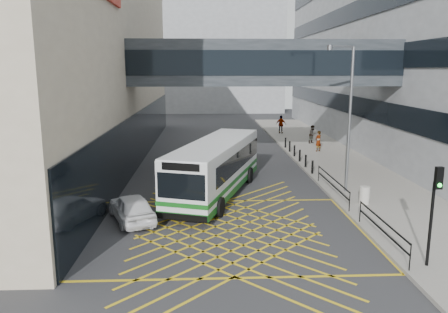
{
  "coord_description": "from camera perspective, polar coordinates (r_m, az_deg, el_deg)",
  "views": [
    {
      "loc": [
        -0.99,
        -18.45,
        7.12
      ],
      "look_at": [
        0.0,
        4.0,
        2.6
      ],
      "focal_mm": 35.0,
      "sensor_mm": 36.0,
      "label": 1
    }
  ],
  "objects": [
    {
      "name": "box_junction",
      "position": [
        19.8,
        0.52,
        -9.69
      ],
      "size": [
        12.0,
        9.0,
        0.01
      ],
      "color": "gold",
      "rests_on": "ground"
    },
    {
      "name": "traffic_light",
      "position": [
        16.94,
        25.8,
        -5.41
      ],
      "size": [
        0.27,
        0.43,
        3.69
      ],
      "rotation": [
        0.0,
        0.0,
        0.07
      ],
      "color": "black",
      "rests_on": "pavement"
    },
    {
      "name": "street_lamp",
      "position": [
        25.35,
        15.83,
        5.76
      ],
      "size": [
        1.79,
        0.94,
        8.2
      ],
      "rotation": [
        0.0,
        0.0,
        0.41
      ],
      "color": "slate",
      "rests_on": "pavement"
    },
    {
      "name": "building_far",
      "position": [
        78.48,
        -3.34,
        12.73
      ],
      "size": [
        28.0,
        16.0,
        18.0
      ],
      "primitive_type": "cube",
      "color": "gray",
      "rests_on": "ground"
    },
    {
      "name": "pedestrian_b",
      "position": [
        42.3,
        11.5,
        2.85
      ],
      "size": [
        0.96,
        0.91,
        1.72
      ],
      "primitive_type": "imported",
      "rotation": [
        0.0,
        0.0,
        0.67
      ],
      "color": "gray",
      "rests_on": "pavement"
    },
    {
      "name": "litter_bin",
      "position": [
        24.15,
        17.87,
        -4.81
      ],
      "size": [
        0.53,
        0.53,
        0.92
      ],
      "primitive_type": "cylinder",
      "color": "#ADA89E",
      "rests_on": "pavement"
    },
    {
      "name": "ground",
      "position": [
        19.8,
        0.52,
        -9.7
      ],
      "size": [
        120.0,
        120.0,
        0.0
      ],
      "primitive_type": "plane",
      "color": "#333335"
    },
    {
      "name": "skybridge",
      "position": [
        30.72,
        5.05,
        12.04
      ],
      "size": [
        20.0,
        4.1,
        3.0
      ],
      "color": "#2D3237",
      "rests_on": "ground"
    },
    {
      "name": "bollards",
      "position": [
        34.84,
        9.52,
        0.44
      ],
      "size": [
        0.14,
        10.14,
        0.9
      ],
      "color": "black",
      "rests_on": "pavement"
    },
    {
      "name": "pavement",
      "position": [
        35.62,
        13.82,
        -0.36
      ],
      "size": [
        6.0,
        54.0,
        0.16
      ],
      "primitive_type": "cube",
      "color": "gray",
      "rests_on": "ground"
    },
    {
      "name": "car_dark",
      "position": [
        28.73,
        -1.64,
        -1.57
      ],
      "size": [
        1.8,
        4.42,
        1.37
      ],
      "primitive_type": "imported",
      "rotation": [
        0.0,
        0.0,
        3.16
      ],
      "color": "black",
      "rests_on": "ground"
    },
    {
      "name": "pedestrian_a",
      "position": [
        38.28,
        12.21,
        1.97
      ],
      "size": [
        0.86,
        0.8,
        1.76
      ],
      "primitive_type": "imported",
      "rotation": [
        0.0,
        0.0,
        3.73
      ],
      "color": "gray",
      "rests_on": "pavement"
    },
    {
      "name": "pedestrian_c",
      "position": [
        48.3,
        7.47,
        4.17
      ],
      "size": [
        1.29,
        1.04,
        1.97
      ],
      "primitive_type": "imported",
      "rotation": [
        0.0,
        0.0,
        2.65
      ],
      "color": "gray",
      "rests_on": "pavement"
    },
    {
      "name": "bus",
      "position": [
        24.91,
        -0.97,
        -1.28
      ],
      "size": [
        5.85,
        11.3,
        3.1
      ],
      "rotation": [
        0.0,
        0.0,
        -0.32
      ],
      "color": "silver",
      "rests_on": "ground"
    },
    {
      "name": "car_white",
      "position": [
        21.26,
        -11.98,
        -6.5
      ],
      "size": [
        3.31,
        4.64,
        1.37
      ],
      "primitive_type": "imported",
      "rotation": [
        0.0,
        0.0,
        3.55
      ],
      "color": "white",
      "rests_on": "ground"
    },
    {
      "name": "car_silver",
      "position": [
        39.08,
        0.77,
        1.84
      ],
      "size": [
        2.39,
        4.39,
        1.29
      ],
      "primitive_type": "imported",
      "rotation": [
        0.0,
        0.0,
        3.3
      ],
      "color": "gray",
      "rests_on": "ground"
    },
    {
      "name": "kerb_railings",
      "position": [
        22.34,
        16.29,
        -5.32
      ],
      "size": [
        0.05,
        12.54,
        1.0
      ],
      "color": "black",
      "rests_on": "pavement"
    }
  ]
}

